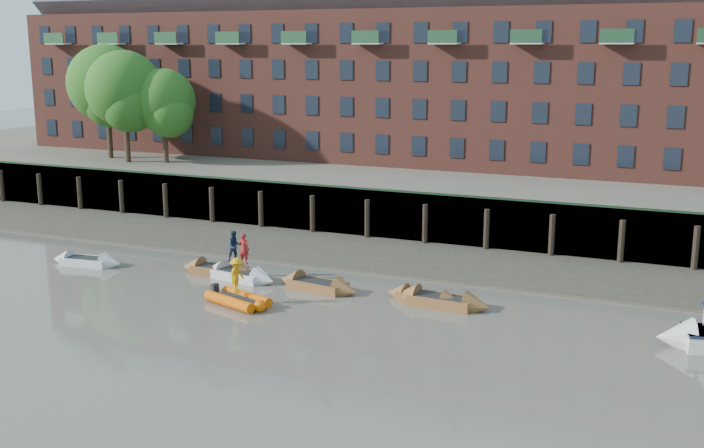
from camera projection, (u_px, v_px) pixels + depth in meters
The scene contains 17 objects.
ground at pixel (210, 354), 34.01m from camera, with size 220.00×220.00×0.00m, color #625E57.
foreshore at pixel (374, 254), 50.13m from camera, with size 110.00×8.00×0.50m, color #3D382F.
mud_band at pixel (351, 268), 47.09m from camera, with size 110.00×1.60×0.10m, color #4C4336.
river_wall at pixel (399, 216), 53.72m from camera, with size 110.00×1.23×3.30m.
bank_terrace at pixel (458, 184), 65.92m from camera, with size 110.00×28.00×3.20m, color #5E594D.
apartment_terrace at pixel (466, 41), 64.42m from camera, with size 80.60×15.56×20.98m.
tree_cluster at pixel (125, 89), 66.59m from camera, with size 11.76×7.74×9.40m.
rowboat_0 at pixel (87, 261), 47.66m from camera, with size 4.58×1.82×1.29m.
rowboat_2 at pixel (219, 270), 45.65m from camera, with size 4.79×1.39×1.39m.
rowboat_3 at pixel (240, 275), 44.75m from camera, with size 4.89×2.18×1.37m.
rowboat_4 at pixel (318, 285), 42.81m from camera, with size 4.93×2.11×1.38m.
rowboat_5 at pixel (425, 298), 40.75m from camera, with size 4.34×1.87×1.22m.
rowboat_6 at pixel (441, 301), 40.18m from camera, with size 5.06×1.75×1.45m.
rib_tender at pixel (240, 300), 40.31m from camera, with size 3.65×2.62×0.62m.
person_rower_a at pixel (244, 249), 44.24m from camera, with size 0.62×0.41×1.70m, color maroon.
person_rower_b at pixel (235, 246), 44.80m from camera, with size 0.83×0.65×1.71m, color #19233F.
person_rib_crew at pixel (237, 275), 40.21m from camera, with size 1.15×0.66×1.77m, color orange.
Camera 1 is at (18.19, -27.08, 12.48)m, focal length 42.00 mm.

